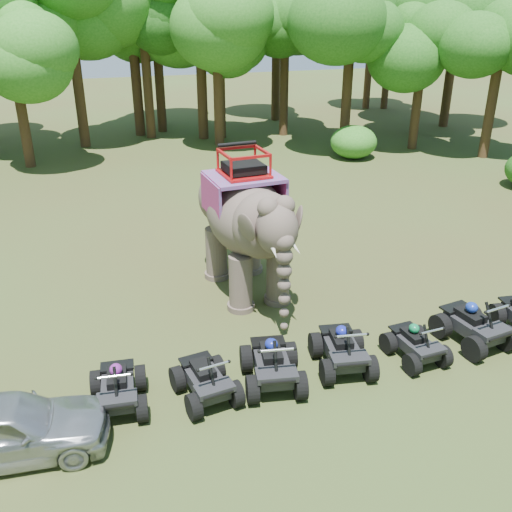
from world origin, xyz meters
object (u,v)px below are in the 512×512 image
(atv_0, at_px, (117,383))
(atv_5, at_px, (475,320))
(atv_2, at_px, (272,359))
(atv_3, at_px, (343,344))
(parked_car, at_px, (5,428))
(atv_1, at_px, (205,374))
(elephant, at_px, (245,222))
(atv_4, at_px, (416,339))

(atv_0, bearing_deg, atv_5, 4.26)
(atv_2, relative_size, atv_3, 1.04)
(parked_car, relative_size, atv_5, 2.12)
(atv_1, bearing_deg, elephant, 55.00)
(elephant, distance_m, atv_4, 5.95)
(atv_3, xyz_separation_m, atv_4, (1.90, -0.20, -0.09))
(atv_2, bearing_deg, atv_1, -169.18)
(parked_car, bearing_deg, elephant, -46.07)
(atv_0, bearing_deg, atv_4, 2.45)
(atv_0, xyz_separation_m, atv_1, (1.92, -0.23, -0.01))
(atv_3, distance_m, atv_4, 1.92)
(atv_5, bearing_deg, atv_4, 177.42)
(parked_car, distance_m, atv_4, 9.47)
(atv_3, bearing_deg, atv_1, -168.78)
(atv_4, bearing_deg, atv_1, 174.27)
(elephant, bearing_deg, atv_5, -48.81)
(atv_0, height_order, atv_5, atv_5)
(atv_0, xyz_separation_m, atv_4, (7.25, -0.27, -0.05))
(atv_1, height_order, atv_3, atv_3)
(atv_2, bearing_deg, atv_4, 7.54)
(parked_car, bearing_deg, atv_4, -82.74)
(elephant, relative_size, atv_2, 2.86)
(elephant, xyz_separation_m, atv_0, (-4.22, -4.58, -1.60))
(elephant, bearing_deg, parked_car, -144.83)
(atv_0, xyz_separation_m, atv_2, (3.52, -0.18, 0.06))
(atv_2, distance_m, atv_5, 5.56)
(atv_1, relative_size, atv_5, 0.90)
(elephant, relative_size, atv_3, 2.96)
(elephant, height_order, atv_1, elephant)
(atv_2, xyz_separation_m, atv_4, (3.73, -0.09, -0.11))
(elephant, distance_m, atv_3, 5.03)
(parked_car, xyz_separation_m, atv_3, (7.55, 0.81, -0.01))
(atv_0, bearing_deg, elephant, 51.90)
(elephant, relative_size, atv_4, 3.42)
(atv_2, relative_size, atv_4, 1.20)
(elephant, xyz_separation_m, atv_3, (1.13, -4.65, -1.56))
(parked_car, distance_m, atv_1, 4.17)
(atv_2, bearing_deg, atv_5, 10.26)
(atv_0, distance_m, atv_1, 1.93)
(atv_0, relative_size, atv_5, 0.91)
(atv_2, xyz_separation_m, atv_5, (5.56, 0.13, 0.00))
(atv_1, distance_m, atv_5, 7.16)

